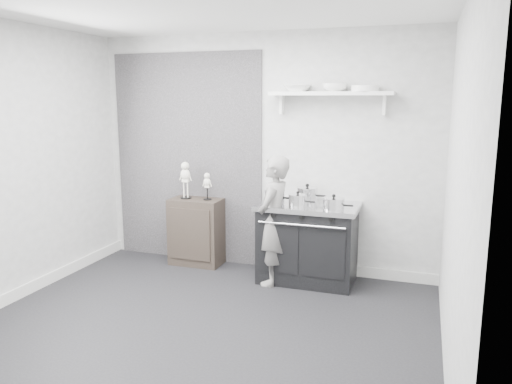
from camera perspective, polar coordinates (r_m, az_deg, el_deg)
ground at (r=4.50m, az=-6.73°, el=-15.38°), size 4.00×4.00×0.00m
room_shell at (r=4.23m, az=-7.44°, el=6.08°), size 4.02×3.62×2.71m
wall_shelf at (r=5.40m, az=8.54°, el=10.96°), size 1.30×0.26×0.24m
stove at (r=5.46m, az=5.93°, el=-5.75°), size 1.07×0.67×0.86m
side_cabinet at (r=6.04m, az=-6.80°, el=-4.50°), size 0.61×0.36×0.80m
child at (r=5.29m, az=2.02°, el=-3.31°), size 0.38×0.54×1.39m
pot_front_left at (r=5.35m, az=2.17°, el=-0.52°), size 0.30×0.22×0.19m
pot_back_left at (r=5.49m, az=5.88°, el=-0.26°), size 0.32×0.23×0.20m
pot_front_right at (r=5.11m, az=8.87°, el=-1.34°), size 0.31×0.22×0.16m
pot_front_center at (r=5.22m, az=4.80°, el=-0.94°), size 0.28×0.19×0.16m
skeleton_full at (r=5.96m, az=-8.07°, el=1.67°), size 0.14×0.09×0.51m
skeleton_torso at (r=5.85m, az=-5.60°, el=0.87°), size 0.10×0.07×0.37m
bowl_large at (r=5.47m, az=4.76°, el=11.74°), size 0.29×0.29×0.07m
bowl_small at (r=5.39m, az=9.00°, el=11.71°), size 0.26×0.26×0.08m
plate_stack at (r=5.34m, az=12.37°, el=11.50°), size 0.29×0.29×0.06m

